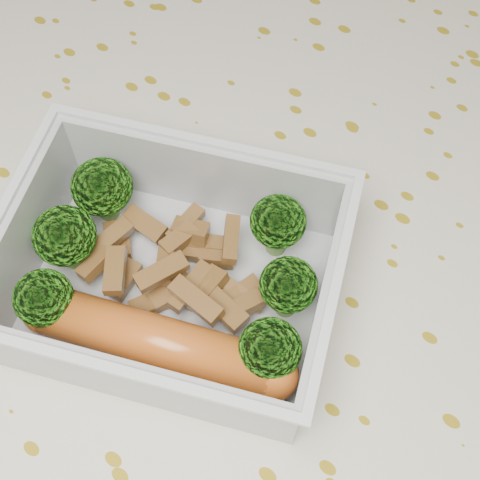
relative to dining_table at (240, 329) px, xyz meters
The scene contains 6 objects.
dining_table is the anchor object (origin of this frame).
tablecloth 0.05m from the dining_table, ahead, with size 1.46×0.96×0.19m.
lunch_container 0.12m from the dining_table, 120.24° to the right, with size 0.21×0.19×0.06m.
broccoli_florets 0.13m from the dining_table, 133.43° to the right, with size 0.17×0.14×0.04m.
meat_pile 0.11m from the dining_table, 131.35° to the right, with size 0.11×0.08×0.03m.
sausage 0.13m from the dining_table, 92.76° to the right, with size 0.14×0.07×0.03m.
Camera 1 is at (0.10, -0.14, 1.10)m, focal length 50.00 mm.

